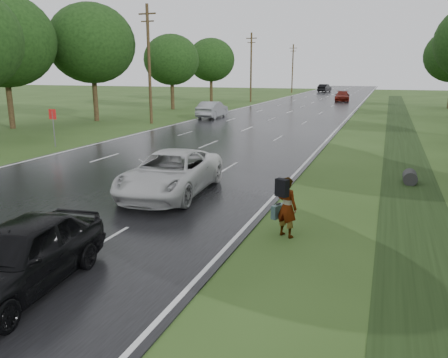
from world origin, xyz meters
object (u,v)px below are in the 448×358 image
pedestrian (286,206)px  dark_sedan (20,255)px  road_sign (53,120)px  silver_sedan (212,110)px  white_pickup (171,173)px

pedestrian → dark_sedan: (-4.49, -5.01, -0.09)m
road_sign → pedestrian: size_ratio=1.34×
dark_sedan → silver_sedan: 35.06m
white_pickup → dark_sedan: 7.78m
pedestrian → white_pickup: (-4.99, 2.75, -0.06)m
dark_sedan → pedestrian: bearing=41.9°
road_sign → dark_sedan: 19.02m
white_pickup → silver_sedan: 27.48m
road_sign → dark_sedan: size_ratio=0.52×
road_sign → pedestrian: road_sign is taller
pedestrian → white_pickup: 5.70m
road_sign → pedestrian: bearing=-30.5°
road_sign → silver_sedan: road_sign is taller
road_sign → white_pickup: bearing=-31.2°
white_pickup → silver_sedan: bearing=104.1°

